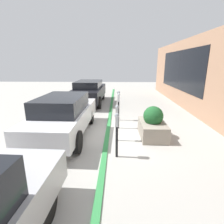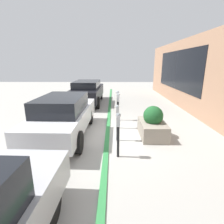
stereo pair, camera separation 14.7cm
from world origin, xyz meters
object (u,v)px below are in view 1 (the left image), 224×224
parking_meter_nearest (117,129)px  parking_meter_second (117,117)px  planter_box (153,125)px  parked_car_middle (64,115)px  parked_car_rear (89,91)px  parking_meter_middle (119,105)px  parking_meter_fourth (118,101)px

parking_meter_nearest → parking_meter_second: (1.15, -0.00, 0.02)m
planter_box → parked_car_middle: bearing=89.7°
planter_box → parked_car_middle: (0.02, 3.35, 0.36)m
parked_car_middle → parking_meter_second: bearing=-100.1°
parking_meter_nearest → parked_car_rear: (7.21, 1.92, -0.04)m
parked_car_middle → parked_car_rear: 5.65m
parking_meter_second → parked_car_middle: parked_car_middle is taller
parked_car_middle → parked_car_rear: parked_car_rear is taller
parking_meter_nearest → parked_car_middle: size_ratio=0.30×
planter_box → parked_car_rear: size_ratio=0.32×
parked_car_rear → parked_car_middle: bearing=-179.1°
parking_meter_middle → parking_meter_fourth: parking_meter_middle is taller
parking_meter_nearest → parking_meter_second: size_ratio=1.03×
planter_box → parked_car_middle: size_ratio=0.34×
parking_meter_fourth → parked_car_rear: bearing=28.2°
parking_meter_nearest → parking_meter_middle: 2.41m
parking_meter_second → parked_car_middle: 2.05m
parking_meter_middle → parked_car_rear: bearing=22.5°
parking_meter_second → parked_car_rear: size_ratio=0.28×
parking_meter_middle → parking_meter_fourth: bearing=0.0°
parking_meter_nearest → parked_car_middle: (1.56, 2.00, -0.06)m
parking_meter_second → parking_meter_middle: bearing=-3.0°
parking_meter_fourth → planter_box: 2.40m
parking_meter_nearest → parked_car_middle: 2.54m
parking_meter_fourth → parking_meter_nearest: bearing=178.9°
parking_meter_fourth → planter_box: size_ratio=0.95×
parked_car_middle → parking_meter_middle: bearing=-66.2°
parked_car_middle → parking_meter_nearest: bearing=-126.5°
parking_meter_fourth → parked_car_middle: parked_car_middle is taller
parking_meter_nearest → parking_meter_middle: parking_meter_middle is taller
parking_meter_middle → parking_meter_fourth: size_ratio=1.05×
parking_meter_second → parked_car_rear: bearing=17.6°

